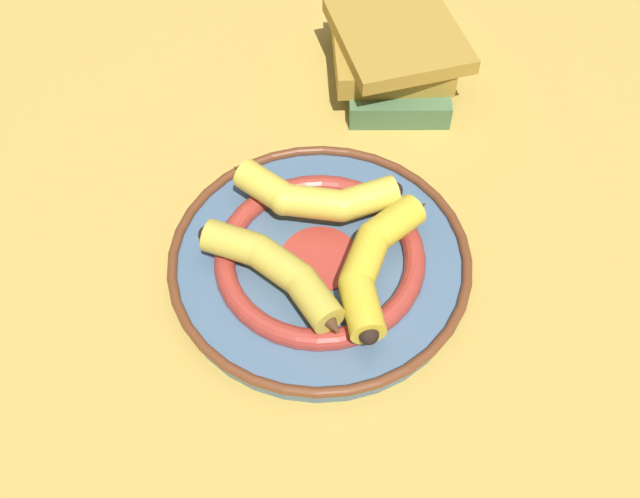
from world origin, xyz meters
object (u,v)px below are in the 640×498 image
object	(u,v)px
book_stack	(394,52)
decorative_bowl	(320,261)
banana_b	(312,196)
banana_c	(374,260)
banana_a	(278,270)

from	to	relation	value
book_stack	decorative_bowl	bearing A→B (deg)	155.80
banana_b	book_stack	xyz separation A→B (m)	(-0.20, -0.21, -0.01)
banana_b	banana_c	bearing A→B (deg)	-44.55
banana_a	banana_c	distance (m)	0.10
banana_a	banana_c	size ratio (longest dim) A/B	1.15
banana_a	book_stack	world-z (taller)	book_stack
decorative_bowl	banana_c	distance (m)	0.07
banana_a	banana_b	world-z (taller)	same
banana_c	book_stack	world-z (taller)	book_stack
book_stack	banana_c	bearing A→B (deg)	165.93
banana_b	banana_c	world-z (taller)	banana_c
decorative_bowl	banana_c	xyz separation A→B (m)	(-0.05, 0.05, 0.04)
decorative_bowl	banana_a	size ratio (longest dim) A/B	1.86
banana_b	banana_a	bearing A→B (deg)	-100.49
banana_a	banana_c	world-z (taller)	same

